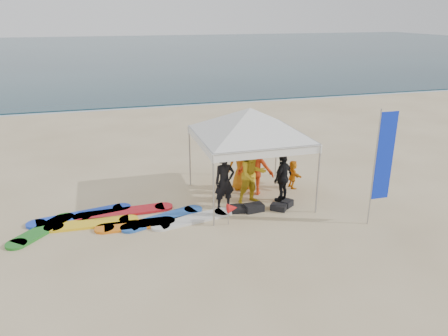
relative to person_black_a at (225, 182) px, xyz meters
The scene contains 14 objects.
ground 2.52m from the person_black_a, 102.21° to the right, with size 120.00×120.00×0.00m, color beige.
ocean 57.69m from the person_black_a, 90.50° to the left, with size 160.00×84.00×0.08m, color #0C2633.
shoreline_foam 15.91m from the person_black_a, 91.81° to the left, with size 160.00×1.20×0.01m, color silver.
person_black_a is the anchor object (origin of this frame).
person_yellow 0.95m from the person_black_a, ahead, with size 0.91×0.71×1.88m, color gold.
person_orange_a 1.53m from the person_black_a, 32.97° to the left, with size 1.19×0.69×1.85m, color red.
person_black_b 1.91m from the person_black_a, ahead, with size 0.91×0.38×1.56m, color black.
person_orange_b 1.67m from the person_black_a, 53.19° to the left, with size 0.91×0.59×1.87m, color #CD6C12.
person_seated 2.86m from the person_black_a, 19.54° to the left, with size 0.90×0.29×0.97m, color orange.
canopy_tent 2.34m from the person_black_a, 29.71° to the left, with size 4.45×4.45×3.36m.
feather_flag 4.52m from the person_black_a, 28.73° to the right, with size 0.56×0.04×3.30m.
marker_pennant 1.14m from the person_black_a, 94.55° to the right, with size 0.28×0.28×0.64m.
gear_pile 1.34m from the person_black_a, 23.28° to the right, with size 2.02×0.74×0.22m.
surfboard_spread 3.25m from the person_black_a, behind, with size 5.89×2.09×0.07m.
Camera 1 is at (-2.87, -9.32, 5.67)m, focal length 35.00 mm.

